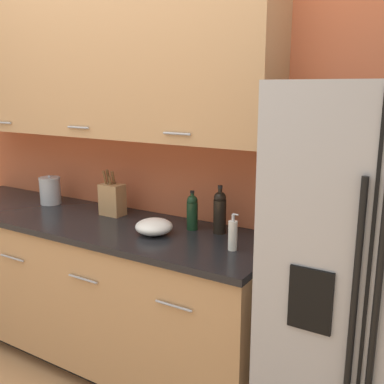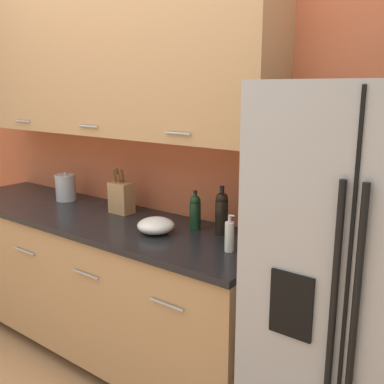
% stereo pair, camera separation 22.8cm
% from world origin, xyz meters
% --- Properties ---
extents(wall_back, '(10.00, 0.39, 2.60)m').
position_xyz_m(wall_back, '(-0.08, 1.15, 1.49)').
color(wall_back, '#BC5B38').
rests_on(wall_back, ground_plane).
extents(counter_unit, '(2.42, 0.64, 0.92)m').
position_xyz_m(counter_unit, '(-0.23, 0.87, 0.47)').
color(counter_unit, black).
rests_on(counter_unit, ground_plane).
extents(refrigerator, '(0.83, 0.74, 1.72)m').
position_xyz_m(refrigerator, '(1.47, 0.82, 0.86)').
color(refrigerator, '#9E9EA0').
rests_on(refrigerator, ground_plane).
extents(knife_block, '(0.14, 0.10, 0.28)m').
position_xyz_m(knife_block, '(-0.12, 1.00, 1.02)').
color(knife_block, '#A87A4C').
rests_on(knife_block, counter_unit).
extents(wine_bottle, '(0.07, 0.07, 0.26)m').
position_xyz_m(wine_bottle, '(0.61, 1.03, 1.04)').
color(wine_bottle, black).
rests_on(wine_bottle, counter_unit).
extents(soap_dispenser, '(0.05, 0.04, 0.18)m').
position_xyz_m(soap_dispenser, '(0.79, 0.83, 1.00)').
color(soap_dispenser, silver).
rests_on(soap_dispenser, counter_unit).
extents(oil_bottle, '(0.06, 0.06, 0.22)m').
position_xyz_m(oil_bottle, '(0.45, 1.00, 1.03)').
color(oil_bottle, black).
rests_on(oil_bottle, counter_unit).
extents(steel_canister, '(0.14, 0.14, 0.20)m').
position_xyz_m(steel_canister, '(-0.66, 0.99, 1.01)').
color(steel_canister, '#A3A3A5').
rests_on(steel_canister, counter_unit).
extents(mixing_bowl, '(0.20, 0.20, 0.09)m').
position_xyz_m(mixing_bowl, '(0.32, 0.82, 0.97)').
color(mixing_bowl, white).
rests_on(mixing_bowl, counter_unit).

